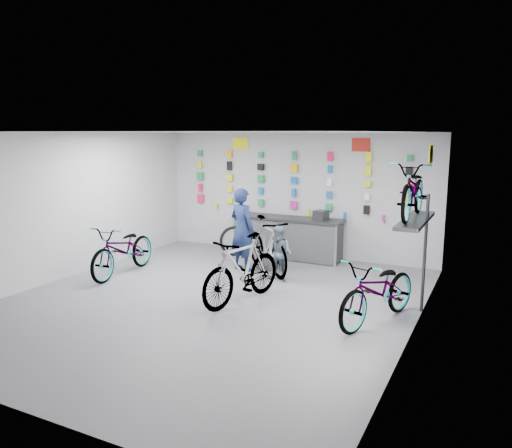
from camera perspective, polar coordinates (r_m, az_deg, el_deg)
The scene contains 21 objects.
floor at distance 9.12m, azimuth -5.26°, elevation -8.78°, with size 8.00×8.00×0.00m, color #56565B.
ceiling at distance 8.62m, azimuth -5.59°, elevation 10.41°, with size 8.00×8.00×0.00m, color white.
wall_back at distance 12.29m, azimuth 4.47°, elevation 3.39°, with size 7.00×7.00×0.00m, color #BABABC.
wall_front at distance 5.83m, azimuth -26.70°, elevation -5.53°, with size 7.00×7.00×0.00m, color #BABABC.
wall_left at distance 10.99m, azimuth -21.13°, elevation 1.90°, with size 8.00×8.00×0.00m, color #BABABC.
wall_right at distance 7.54m, azimuth 17.83°, elevation -1.51°, with size 8.00×8.00×0.00m, color #BABABC.
counter at distance 12.04m, azimuth 3.58°, elevation -1.63°, with size 2.70×0.66×1.00m.
merch_wall at distance 12.19m, azimuth 4.43°, elevation 4.71°, with size 5.57×0.08×1.57m.
wall_bracket at distance 8.74m, azimuth 17.92°, elevation -0.17°, with size 0.39×1.90×2.00m.
sign_left at distance 12.82m, azimuth -1.79°, elevation 9.18°, with size 0.42×0.02×0.30m, color #FCFF14.
sign_right at distance 11.68m, azimuth 11.90°, elevation 8.85°, with size 0.42×0.02×0.30m, color #B4261C.
sign_side at distance 8.59m, azimuth 19.37°, elevation 7.55°, with size 0.02×0.40×0.30m, color #FCFF14.
bike_left at distance 10.97m, azimuth -14.90°, elevation -2.81°, with size 0.73×2.09×1.10m, color gray.
bike_center at distance 8.87m, azimuth -1.62°, elevation -5.19°, with size 0.57×2.02×1.21m, color gray.
bike_right at distance 8.18m, azimuth 13.89°, elevation -7.39°, with size 0.71×2.03×1.07m, color gray.
bike_service at distance 10.78m, azimuth 1.29°, elevation -2.41°, with size 0.57×2.00×1.20m, color gray.
bike_wall at distance 8.66m, azimuth 17.63°, elevation 3.70°, with size 0.63×1.80×0.95m, color gray.
clerk at distance 10.89m, azimuth -1.60°, elevation -0.63°, with size 0.66×0.44×1.82m, color #152148.
customer at distance 10.14m, azimuth 2.68°, elevation -3.43°, with size 0.55×0.43×1.14m, color slate.
spare_wheel at distance 12.27m, azimuth -2.49°, elevation -1.96°, with size 0.74×0.41×0.74m.
register at distance 11.64m, azimuth 7.44°, elevation 1.01°, with size 0.28×0.30×0.22m, color black.
Camera 1 is at (4.56, -7.31, 2.99)m, focal length 35.00 mm.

